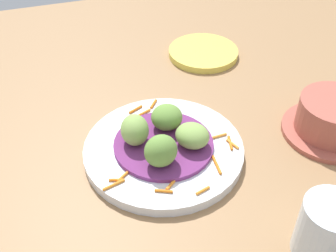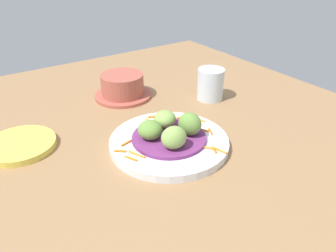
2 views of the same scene
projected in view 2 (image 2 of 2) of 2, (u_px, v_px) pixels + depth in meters
table_surface at (142, 143)px, 67.96cm from camera, size 110.00×110.00×2.00cm
main_plate at (169, 142)px, 64.95cm from camera, size 23.59×23.59×1.58cm
cabbage_bed at (169, 138)px, 64.40cm from camera, size 14.66×14.66×0.67cm
carrot_garnish at (170, 135)px, 65.54cm from camera, size 21.45×20.58×0.40cm
guac_scoop_left at (148, 130)px, 62.58cm from camera, size 6.24×6.29×3.64cm
guac_scoop_center at (174, 138)px, 59.63cm from camera, size 5.41×4.76×4.37cm
guac_scoop_right at (190, 124)px, 63.85cm from camera, size 5.51×5.82×4.56cm
guac_scoop_back at (165, 119)px, 66.92cm from camera, size 6.75×6.68×3.33cm
side_plate_small at (20, 145)px, 64.46cm from camera, size 13.79×13.79×1.27cm
terracotta_bowl at (123, 87)px, 84.40cm from camera, size 14.65×14.65×6.15cm
water_glass at (210, 84)px, 83.01cm from camera, size 6.72×6.72×7.90cm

